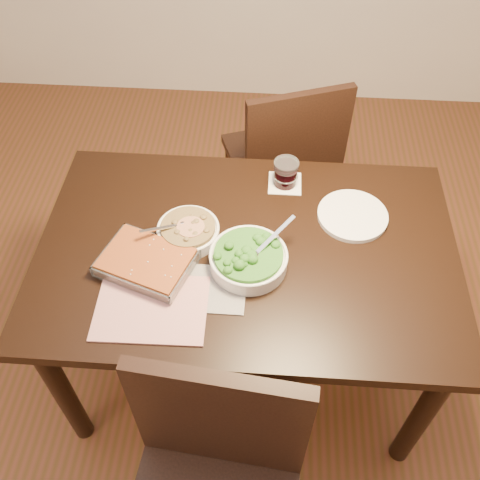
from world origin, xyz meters
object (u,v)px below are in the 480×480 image
at_px(baking_dish, 147,262).
at_px(broccoli_bowl, 249,258).
at_px(table, 247,266).
at_px(dinner_plate, 352,216).
at_px(wine_tumbler, 286,172).
at_px(chair_far, 285,158).
at_px(stew_bowl, 188,231).

bearing_deg(baking_dish, broccoli_bowl, 25.17).
xyz_separation_m(table, dinner_plate, (0.36, 0.17, 0.10)).
xyz_separation_m(wine_tumbler, dinner_plate, (0.24, -0.15, -0.05)).
distance_m(table, chair_far, 0.75).
height_order(broccoli_bowl, chair_far, chair_far).
relative_size(baking_dish, chair_far, 0.36).
bearing_deg(dinner_plate, table, -155.13).
height_order(stew_bowl, broccoli_bowl, broccoli_bowl).
distance_m(baking_dish, chair_far, 0.97).
xyz_separation_m(table, wine_tumbler, (0.12, 0.32, 0.15)).
bearing_deg(broccoli_bowl, wine_tumbler, 74.08).
xyz_separation_m(stew_bowl, broccoli_bowl, (0.21, -0.11, 0.01)).
relative_size(stew_bowl, dinner_plate, 0.88).
xyz_separation_m(broccoli_bowl, chair_far, (0.12, 0.80, -0.26)).
bearing_deg(dinner_plate, baking_dish, -158.23).
distance_m(table, broccoli_bowl, 0.15).
xyz_separation_m(broccoli_bowl, baking_dish, (-0.32, -0.03, -0.01)).
relative_size(dinner_plate, chair_far, 0.26).
bearing_deg(stew_bowl, chair_far, 64.42).
bearing_deg(broccoli_bowl, table, 96.81).
bearing_deg(dinner_plate, wine_tumbler, 147.20).
relative_size(table, dinner_plate, 5.72).
distance_m(broccoli_bowl, dinner_plate, 0.42).
distance_m(dinner_plate, chair_far, 0.65).
bearing_deg(baking_dish, stew_bowl, 69.84).
xyz_separation_m(dinner_plate, chair_far, (-0.23, 0.56, -0.23)).
xyz_separation_m(table, stew_bowl, (-0.20, 0.04, 0.12)).
bearing_deg(dinner_plate, chair_far, 112.23).
relative_size(table, baking_dish, 4.13).
bearing_deg(baking_dish, chair_far, 81.26).
distance_m(stew_bowl, dinner_plate, 0.57).
bearing_deg(table, stew_bowl, 169.70).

